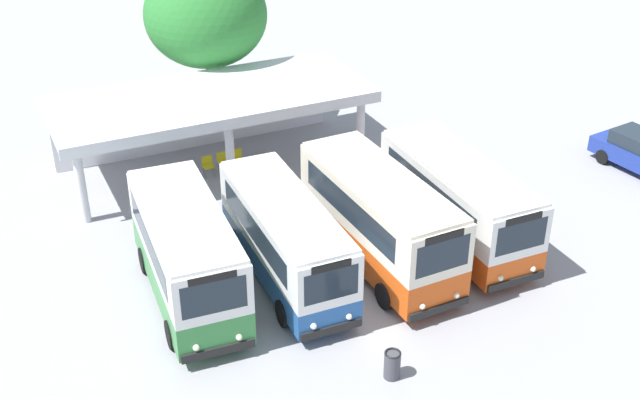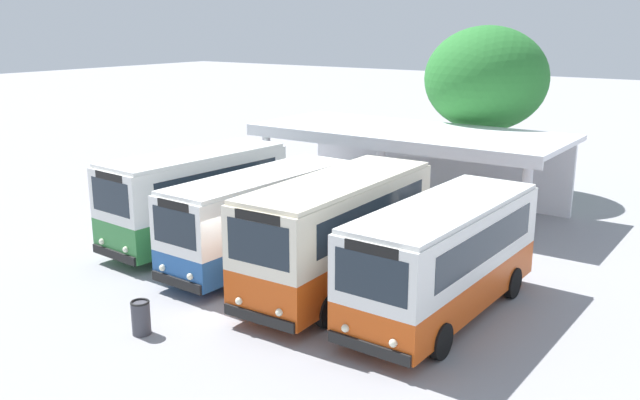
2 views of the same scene
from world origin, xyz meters
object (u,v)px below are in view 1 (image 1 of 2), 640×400
Objects in this scene: litter_bin_apron at (392,364)px; city_bus_fourth_amber at (458,199)px; city_bus_nearest_orange at (187,252)px; waiting_chair_end_by_column at (208,164)px; city_bus_second_in_row at (286,237)px; waiting_chair_second_from_end at (223,160)px; city_bus_middle_cream at (379,217)px; waiting_chair_middle_seat at (237,157)px.

city_bus_fourth_amber is at bearing 43.78° from litter_bin_apron.
city_bus_fourth_amber is 8.08m from litter_bin_apron.
city_bus_nearest_orange is 8.38× the size of waiting_chair_end_by_column.
city_bus_second_in_row is 6.59m from city_bus_fourth_amber.
waiting_chair_second_from_end is (0.68, 0.06, 0.00)m from waiting_chair_end_by_column.
city_bus_second_in_row is 8.79× the size of waiting_chair_second_from_end.
waiting_chair_second_from_end is at bearing 5.16° from waiting_chair_end_by_column.
city_bus_middle_cream is 9.43m from waiting_chair_second_from_end.
waiting_chair_second_from_end is (-5.90, 8.80, -1.22)m from city_bus_fourth_amber.
waiting_chair_middle_seat is (1.36, 0.12, 0.00)m from waiting_chair_end_by_column.
city_bus_nearest_orange is 9.57m from waiting_chair_middle_seat.
waiting_chair_middle_seat is at bearing 60.54° from city_bus_nearest_orange.
city_bus_middle_cream is (3.29, -0.45, 0.18)m from city_bus_second_in_row.
waiting_chair_end_by_column is at bearing 126.96° from city_bus_fourth_amber.
waiting_chair_second_from_end is 14.32m from litter_bin_apron.
city_bus_second_in_row is at bearing 177.46° from city_bus_fourth_amber.
waiting_chair_middle_seat is at bearing 87.83° from litter_bin_apron.
city_bus_middle_cream is at bearing -6.57° from city_bus_nearest_orange.
waiting_chair_middle_seat is at bearing 4.49° from waiting_chair_second_from_end.
city_bus_fourth_amber is at bearing -3.47° from city_bus_nearest_orange.
litter_bin_apron is at bearing -86.71° from waiting_chair_end_by_column.
waiting_chair_second_from_end is at bearing 123.82° from city_bus_fourth_amber.
city_bus_middle_cream is (6.59, -0.76, 0.04)m from city_bus_nearest_orange.
city_bus_fourth_amber is 8.82× the size of waiting_chair_second_from_end.
city_bus_nearest_orange reaches higher than city_bus_fourth_amber.
city_bus_fourth_amber reaches higher than waiting_chair_end_by_column.
city_bus_second_in_row is 8.75m from waiting_chair_middle_seat.
waiting_chair_middle_seat is 0.96× the size of litter_bin_apron.
city_bus_nearest_orange is 8.01× the size of litter_bin_apron.
litter_bin_apron is at bearing -81.90° from city_bus_second_in_row.
city_bus_middle_cream is 8.92× the size of waiting_chair_end_by_column.
city_bus_nearest_orange is at bearing 123.96° from litter_bin_apron.
city_bus_fourth_amber is 11.01m from waiting_chair_end_by_column.
city_bus_middle_cream is at bearing 65.28° from litter_bin_apron.
waiting_chair_end_by_column is at bearing 110.27° from city_bus_middle_cream.
city_bus_second_in_row is 8.79× the size of waiting_chair_end_by_column.
waiting_chair_second_from_end is at bearing 64.11° from city_bus_nearest_orange.
waiting_chair_middle_seat is at bearing 102.04° from city_bus_middle_cream.
litter_bin_apron is at bearing -136.22° from city_bus_fourth_amber.
waiting_chair_end_by_column is 1.00× the size of waiting_chair_second_from_end.
waiting_chair_end_by_column is 1.00× the size of waiting_chair_middle_seat.
waiting_chair_end_by_column is at bearing 93.29° from litter_bin_apron.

